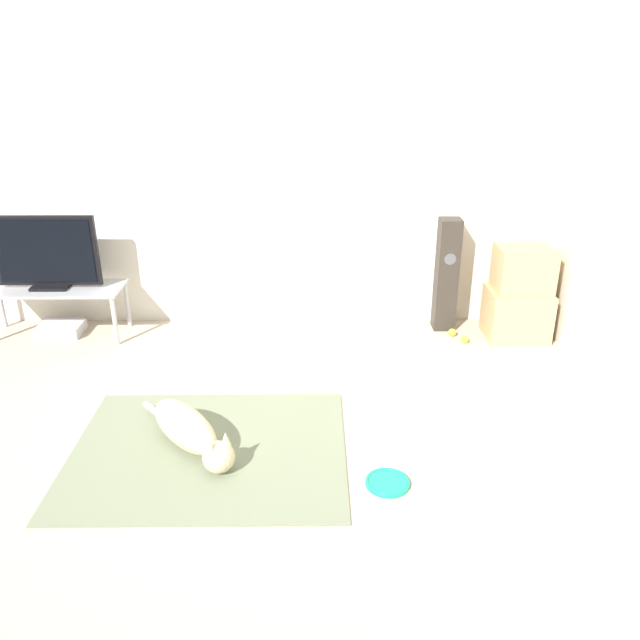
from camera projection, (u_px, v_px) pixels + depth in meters
ground_plane at (217, 458)px, 3.67m from camera, size 12.00×12.00×0.00m
wall_back at (244, 175)px, 5.09m from camera, size 8.00×0.06×2.55m
area_rug at (209, 450)px, 3.73m from camera, size 1.63×1.31×0.01m
dog at (190, 431)px, 3.69m from camera, size 0.68×0.76×0.25m
frisbee at (388, 482)px, 3.44m from camera, size 0.25×0.25×0.03m
cardboard_box_lower at (517, 314)px, 5.17m from camera, size 0.50×0.41×0.41m
cardboard_box_upper at (523, 269)px, 5.02m from camera, size 0.44×0.36×0.37m
floor_speaker at (446, 275)px, 5.23m from camera, size 0.18×0.18×0.96m
tv_stand at (53, 293)px, 5.11m from camera, size 1.14×0.43×0.43m
tv at (46, 253)px, 4.98m from camera, size 0.84×0.20×0.60m
tennis_ball_by_boxes at (452, 332)px, 5.23m from camera, size 0.07×0.07×0.07m
tennis_ball_near_speaker at (465, 339)px, 5.11m from camera, size 0.07×0.07×0.07m
game_console at (61, 329)px, 5.27m from camera, size 0.36×0.27×0.09m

